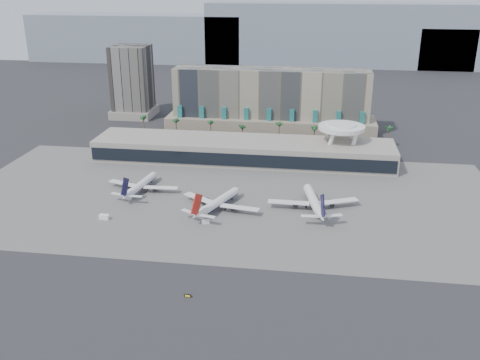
# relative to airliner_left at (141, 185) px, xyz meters

# --- Properties ---
(ground) EXTENTS (900.00, 900.00, 0.00)m
(ground) POSITION_rel_airliner_left_xyz_m (43.19, -56.39, -3.33)
(ground) COLOR #232326
(ground) RESTS_ON ground
(apron_pad) EXTENTS (260.00, 130.00, 0.06)m
(apron_pad) POSITION_rel_airliner_left_xyz_m (43.19, -1.39, -3.30)
(apron_pad) COLOR #5B5B59
(apron_pad) RESTS_ON ground
(mountain_ridge) EXTENTS (680.00, 60.00, 70.00)m
(mountain_ridge) POSITION_rel_airliner_left_xyz_m (71.07, 413.61, 26.56)
(mountain_ridge) COLOR gray
(mountain_ridge) RESTS_ON ground
(hotel) EXTENTS (140.00, 30.00, 42.00)m
(hotel) POSITION_rel_airliner_left_xyz_m (53.19, 118.03, 13.48)
(hotel) COLOR tan
(hotel) RESTS_ON ground
(office_tower) EXTENTS (30.00, 30.00, 52.00)m
(office_tower) POSITION_rel_airliner_left_xyz_m (-51.81, 143.61, 19.61)
(office_tower) COLOR black
(office_tower) RESTS_ON ground
(terminal) EXTENTS (170.00, 32.50, 14.50)m
(terminal) POSITION_rel_airliner_left_xyz_m (43.19, 53.45, 3.19)
(terminal) COLOR #A19B8D
(terminal) RESTS_ON ground
(saucer_structure) EXTENTS (26.00, 26.00, 21.89)m
(saucer_structure) POSITION_rel_airliner_left_xyz_m (98.19, 59.61, 15.13)
(saucer_structure) COLOR white
(saucer_structure) RESTS_ON ground
(palm_row) EXTENTS (157.80, 2.80, 13.10)m
(palm_row) POSITION_rel_airliner_left_xyz_m (50.19, 88.61, 7.17)
(palm_row) COLOR brown
(palm_row) RESTS_ON ground
(airliner_left) EXTENTS (36.73, 38.06, 13.19)m
(airliner_left) POSITION_rel_airliner_left_xyz_m (0.00, 0.00, 0.00)
(airliner_left) COLOR white
(airliner_left) RESTS_ON ground
(airliner_centre) EXTENTS (37.70, 38.89, 14.17)m
(airliner_centre) POSITION_rel_airliner_left_xyz_m (41.52, -16.18, 0.25)
(airliner_centre) COLOR white
(airliner_centre) RESTS_ON ground
(airliner_right) EXTENTS (41.37, 43.00, 15.00)m
(airliner_right) POSITION_rel_airliner_left_xyz_m (84.50, -9.40, 0.46)
(airliner_right) COLOR white
(airliner_right) RESTS_ON ground
(service_vehicle_a) EXTENTS (4.42, 2.36, 2.10)m
(service_vehicle_a) POSITION_rel_airliner_left_xyz_m (-6.03, -33.54, -2.28)
(service_vehicle_a) COLOR white
(service_vehicle_a) RESTS_ON ground
(service_vehicle_b) EXTENTS (3.73, 2.65, 1.74)m
(service_vehicle_b) POSITION_rel_airliner_left_xyz_m (38.75, -31.53, -2.46)
(service_vehicle_b) COLOR silver
(service_vehicle_b) RESTS_ON ground
(taxiway_sign) EXTENTS (2.36, 0.49, 1.07)m
(taxiway_sign) POSITION_rel_airliner_left_xyz_m (44.16, -87.49, -2.80)
(taxiway_sign) COLOR black
(taxiway_sign) RESTS_ON ground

